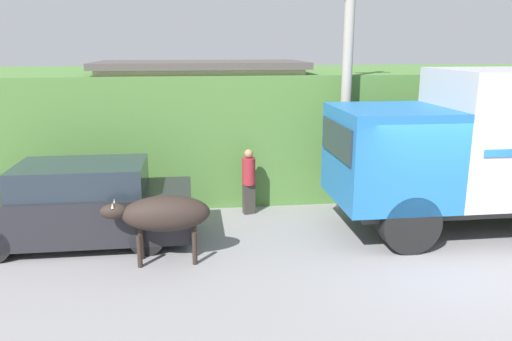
{
  "coord_description": "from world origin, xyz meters",
  "views": [
    {
      "loc": [
        -4.44,
        -8.08,
        3.87
      ],
      "look_at": [
        -3.29,
        0.93,
        1.56
      ],
      "focal_mm": 35.0,
      "sensor_mm": 36.0,
      "label": 1
    }
  ],
  "objects": [
    {
      "name": "pedestrian_on_hill",
      "position": [
        -3.19,
        2.99,
        0.85
      ],
      "size": [
        0.38,
        0.38,
        1.54
      ],
      "rotation": [
        0.0,
        0.0,
        3.41
      ],
      "color": "#38332D",
      "rests_on": "ground_plane"
    },
    {
      "name": "hillside_embankment",
      "position": [
        0.0,
        6.48,
        1.58
      ],
      "size": [
        32.0,
        6.03,
        3.16
      ],
      "color": "#4C7A38",
      "rests_on": "ground_plane"
    },
    {
      "name": "brown_cow",
      "position": [
        -5.01,
        0.51,
        0.92
      ],
      "size": [
        1.93,
        0.65,
        1.26
      ],
      "rotation": [
        0.0,
        0.0,
        -0.07
      ],
      "color": "#2D231E",
      "rests_on": "ground_plane"
    },
    {
      "name": "ground_plane",
      "position": [
        0.0,
        0.0,
        0.0
      ],
      "size": [
        60.0,
        60.0,
        0.0
      ],
      "primitive_type": "plane",
      "color": "gray"
    },
    {
      "name": "building_backdrop",
      "position": [
        -4.19,
        4.92,
        1.74
      ],
      "size": [
        5.21,
        2.7,
        3.45
      ],
      "color": "#C6B793",
      "rests_on": "ground_plane"
    },
    {
      "name": "parked_suv",
      "position": [
        -6.71,
        1.63,
        0.79
      ],
      "size": [
        4.42,
        1.72,
        1.63
      ],
      "rotation": [
        0.0,
        0.0,
        0.01
      ],
      "color": "#232328",
      "rests_on": "ground_plane"
    },
    {
      "name": "utility_pole",
      "position": [
        -0.93,
        3.08,
        2.91
      ],
      "size": [
        0.9,
        0.23,
        5.6
      ],
      "color": "#9E998E",
      "rests_on": "ground_plane"
    }
  ]
}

